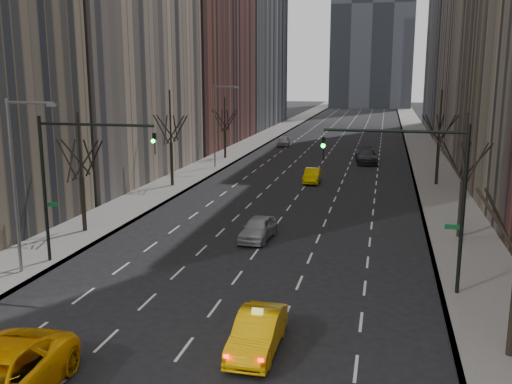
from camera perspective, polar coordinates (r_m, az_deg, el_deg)
The scene contains 16 objects.
sidewalk_left at distance 87.80m, azimuth -0.03°, elevation 5.08°, with size 4.50×320.00×0.15m, color slate.
sidewalk_right at distance 85.78m, azimuth 16.19°, elevation 4.45°, with size 4.50×320.00×0.15m, color slate.
tree_lw_b at distance 38.74m, azimuth -17.04°, elevation 1.40°, with size 3.36×3.50×7.82m.
tree_lw_c at distance 53.00m, azimuth -8.49°, elevation 4.82°, with size 3.36×3.50×8.74m.
tree_lw_d at distance 70.03m, azimuth -3.13°, elevation 6.21°, with size 3.36×3.50×7.36m.
tree_rw_b at distance 37.92m, azimuth 19.96°, elevation 0.99°, with size 3.36×3.50×7.82m.
tree_rw_c at distance 55.59m, azimuth 17.80°, elevation 4.70°, with size 3.36×3.50×8.74m.
traffic_mast_left at distance 31.90m, azimuth -18.02°, elevation 2.42°, with size 6.69×0.39×8.00m.
traffic_mast_right at distance 27.52m, azimuth 16.69°, elevation 1.08°, with size 6.69×0.39×8.00m.
streetlight_near at distance 31.17m, azimuth -22.64°, elevation 2.13°, with size 2.83×0.22×9.00m.
streetlight_far at distance 62.83m, azimuth -3.89°, elevation 7.45°, with size 2.83×0.22×9.00m.
taxi_sedan at distance 22.22m, azimuth 0.15°, elevation -13.87°, with size 1.57×4.50×1.48m, color #FFB605.
silver_sedan_ahead at distance 36.17m, azimuth 0.19°, elevation -3.65°, with size 1.72×4.29×1.46m, color #A5A9AD.
far_taxi at distance 55.22m, azimuth 5.66°, elevation 1.64°, with size 1.44×4.12×1.36m, color #E7C204.
far_suv_grey at distance 68.27m, azimuth 10.98°, elevation 3.59°, with size 2.40×5.91×1.71m, color #2F2F34.
far_car_white at distance 83.13m, azimuth 2.80°, elevation 5.12°, with size 1.66×4.13×1.41m, color #B9B9B9.
Camera 1 is at (7.15, -15.01, 10.37)m, focal length 40.00 mm.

